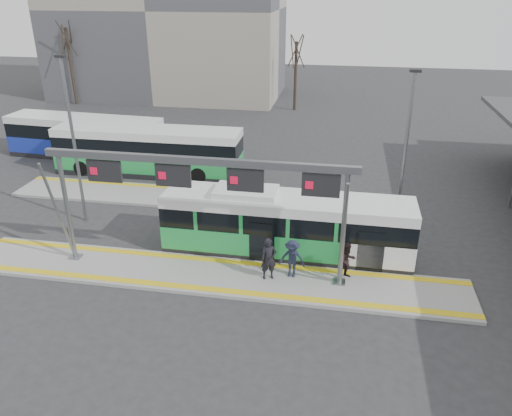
{
  "coord_description": "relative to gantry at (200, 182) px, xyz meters",
  "views": [
    {
      "loc": [
        5.16,
        -17.83,
        11.79
      ],
      "look_at": [
        1.45,
        3.0,
        2.06
      ],
      "focal_mm": 35.0,
      "sensor_mm": 36.0,
      "label": 1
    }
  ],
  "objects": [
    {
      "name": "bg_bus_green",
      "position": [
        -6.92,
        11.46,
        -2.79
      ],
      "size": [
        12.23,
        2.7,
        3.05
      ],
      "rotation": [
        0.0,
        0.0,
        0.01
      ],
      "color": "black",
      "rests_on": "ground"
    },
    {
      "name": "hero_bus",
      "position": [
        3.26,
        2.4,
        -2.86
      ],
      "size": [
        11.44,
        2.51,
        3.14
      ],
      "rotation": [
        0.0,
        0.0,
        -0.01
      ],
      "color": "black",
      "rests_on": "ground"
    },
    {
      "name": "lamp_east",
      "position": [
        8.46,
        4.96,
        0.06
      ],
      "size": [
        0.5,
        0.25,
        8.23
      ],
      "color": "slate",
      "rests_on": "ground"
    },
    {
      "name": "platform_main",
      "position": [
        0.35,
        -0.25,
        -4.22
      ],
      "size": [
        22.0,
        3.0,
        0.15
      ],
      "primitive_type": "cube",
      "color": "gray",
      "rests_on": "ground"
    },
    {
      "name": "tactile_second",
      "position": [
        -3.65,
        8.9,
        -4.14
      ],
      "size": [
        20.0,
        0.35,
        0.02
      ],
      "color": "yellow",
      "rests_on": "platform_second"
    },
    {
      "name": "apartment_block",
      "position": [
        -13.65,
        35.75,
        4.91
      ],
      "size": [
        24.5,
        12.5,
        18.4
      ],
      "color": "gray",
      "rests_on": "ground"
    },
    {
      "name": "tactile_main",
      "position": [
        0.35,
        -0.25,
        -4.14
      ],
      "size": [
        22.0,
        2.65,
        0.02
      ],
      "color": "yellow",
      "rests_on": "platform_main"
    },
    {
      "name": "platform_second",
      "position": [
        -3.65,
        7.75,
        -4.22
      ],
      "size": [
        20.0,
        3.0,
        0.15
      ],
      "primitive_type": "cube",
      "color": "gray",
      "rests_on": "ground"
    },
    {
      "name": "tree_far",
      "position": [
        -21.86,
        29.37,
        2.14
      ],
      "size": [
        1.4,
        1.4,
        8.5
      ],
      "color": "#382B21",
      "rests_on": "ground"
    },
    {
      "name": "passenger_a",
      "position": [
        2.85,
        -0.11,
        -3.22
      ],
      "size": [
        0.79,
        0.66,
        1.86
      ],
      "primitive_type": "imported",
      "rotation": [
        0.0,
        0.0,
        0.37
      ],
      "color": "black",
      "rests_on": "platform_main"
    },
    {
      "name": "passenger_b",
      "position": [
        6.11,
        0.47,
        -3.32
      ],
      "size": [
        1.02,
        0.98,
        1.66
      ],
      "primitive_type": "imported",
      "rotation": [
        0.0,
        0.0,
        0.62
      ],
      "color": "black",
      "rests_on": "platform_main"
    },
    {
      "name": "gantry",
      "position": [
        0.0,
        0.0,
        0.0
      ],
      "size": [
        13.0,
        1.68,
        5.2
      ],
      "color": "slate",
      "rests_on": "platform_main"
    },
    {
      "name": "tree_left",
      "position": [
        -4.99,
        30.99,
        1.23
      ],
      "size": [
        1.4,
        1.4,
        7.29
      ],
      "color": "#382B21",
      "rests_on": "ground"
    },
    {
      "name": "ground",
      "position": [
        0.35,
        -0.25,
        -4.3
      ],
      "size": [
        120.0,
        120.0,
        0.0
      ],
      "primitive_type": "plane",
      "color": "#2D2D30",
      "rests_on": "ground"
    },
    {
      "name": "tree_mid",
      "position": [
        0.69,
        30.76,
        1.27
      ],
      "size": [
        1.4,
        1.4,
        7.34
      ],
      "color": "#382B21",
      "rests_on": "ground"
    },
    {
      "name": "bg_bus_blue",
      "position": [
        -12.63,
        13.84,
        -2.85
      ],
      "size": [
        11.36,
        3.21,
        2.93
      ],
      "rotation": [
        0.0,
        0.0,
        -0.06
      ],
      "color": "black",
      "rests_on": "ground"
    },
    {
      "name": "lamp_west",
      "position": [
        -7.7,
        4.01,
        0.23
      ],
      "size": [
        0.5,
        0.25,
        8.58
      ],
      "color": "slate",
      "rests_on": "ground"
    },
    {
      "name": "passenger_c",
      "position": [
        3.81,
        0.19,
        -3.29
      ],
      "size": [
        1.15,
        0.71,
        1.72
      ],
      "primitive_type": "imported",
      "rotation": [
        0.0,
        0.0,
        -0.06
      ],
      "color": "#1E2237",
      "rests_on": "platform_main"
    }
  ]
}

